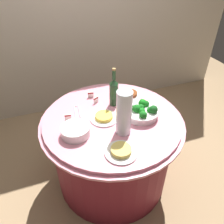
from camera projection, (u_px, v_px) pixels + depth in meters
The scene contains 14 objects.
ground_plane at pixel (112, 175), 2.19m from camera, with size 6.00×6.00×0.00m, color #9E7F5B.
back_wall at pixel (70, 7), 2.47m from camera, with size 4.40×0.10×2.60m, color beige.
buffet_table at pixel (112, 149), 1.97m from camera, with size 1.16×1.16×0.74m.
broccoli_bowl at pixel (142, 111), 1.73m from camera, with size 0.28×0.28×0.12m.
plate_stack at pixel (75, 131), 1.56m from camera, with size 0.21×0.21×0.07m.
wine_bottle at pixel (114, 91), 1.82m from camera, with size 0.07×0.07×0.34m.
decorative_fruit_vase at pixel (124, 116), 1.52m from camera, with size 0.11×0.11×0.34m.
serving_tongs at pixel (77, 111), 1.81m from camera, with size 0.06×0.17×0.01m.
food_plate_noodles at pixel (121, 151), 1.43m from camera, with size 0.22×0.22×0.04m.
food_plate_fried_egg at pixel (104, 117), 1.73m from camera, with size 0.22×0.22×0.04m.
food_plate_stir_fry at pixel (130, 95), 1.99m from camera, with size 0.22×0.22×0.04m.
label_placard_front at pixel (91, 94), 1.96m from camera, with size 0.05×0.02×0.05m.
label_placard_mid at pixel (68, 117), 1.70m from camera, with size 0.05×0.02×0.05m.
label_placard_rear at pixel (96, 100), 1.90m from camera, with size 0.05×0.03×0.05m.
Camera 1 is at (-0.47, -1.30, 1.81)m, focal length 35.11 mm.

